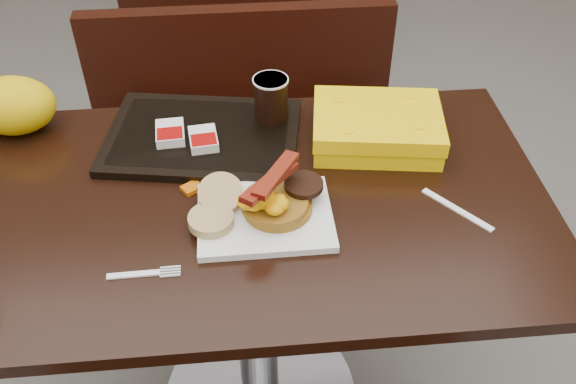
{
  "coord_description": "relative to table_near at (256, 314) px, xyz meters",
  "views": [
    {
      "loc": [
        -0.01,
        -0.93,
        1.6
      ],
      "look_at": [
        0.07,
        -0.04,
        0.8
      ],
      "focal_mm": 39.46,
      "sensor_mm": 36.0,
      "label": 1
    }
  ],
  "objects": [
    {
      "name": "table_near",
      "position": [
        0.0,
        0.0,
        0.0
      ],
      "size": [
        1.2,
        0.7,
        0.75
      ],
      "primitive_type": null,
      "color": "black",
      "rests_on": "floor"
    },
    {
      "name": "bench_near_n",
      "position": [
        0.0,
        0.7,
        -0.02
      ],
      "size": [
        1.0,
        0.46,
        0.72
      ],
      "primitive_type": null,
      "color": "black",
      "rests_on": "floor"
    },
    {
      "name": "platter",
      "position": [
        0.03,
        -0.06,
        0.38
      ],
      "size": [
        0.26,
        0.2,
        0.02
      ],
      "primitive_type": "cube",
      "rotation": [
        0.0,
        0.0,
        0.01
      ],
      "color": "white",
      "rests_on": "table_near"
    },
    {
      "name": "pancake_stack",
      "position": [
        0.05,
        -0.05,
        0.4
      ],
      "size": [
        0.14,
        0.14,
        0.03
      ],
      "primitive_type": "cylinder",
      "rotation": [
        0.0,
        0.0,
        -0.07
      ],
      "color": "#895D16",
      "rests_on": "platter"
    },
    {
      "name": "sausage_patty",
      "position": [
        0.1,
        -0.02,
        0.42
      ],
      "size": [
        0.09,
        0.09,
        0.01
      ],
      "primitive_type": "cylinder",
      "rotation": [
        0.0,
        0.0,
        -0.16
      ],
      "color": "black",
      "rests_on": "pancake_stack"
    },
    {
      "name": "scrambled_eggs",
      "position": [
        0.02,
        -0.07,
        0.44
      ],
      "size": [
        0.1,
        0.1,
        0.05
      ],
      "primitive_type": "ellipsoid",
      "rotation": [
        0.0,
        0.0,
        0.24
      ],
      "color": "#EBAB04",
      "rests_on": "pancake_stack"
    },
    {
      "name": "bacon_strips",
      "position": [
        0.04,
        -0.06,
        0.47
      ],
      "size": [
        0.15,
        0.17,
        0.01
      ],
      "primitive_type": null,
      "rotation": [
        0.0,
        0.0,
        0.93
      ],
      "color": "#4B0705",
      "rests_on": "scrambled_eggs"
    },
    {
      "name": "muffin_bottom",
      "position": [
        -0.08,
        -0.08,
        0.4
      ],
      "size": [
        0.11,
        0.11,
        0.02
      ],
      "primitive_type": "cylinder",
      "rotation": [
        0.0,
        0.0,
        0.31
      ],
      "color": "tan",
      "rests_on": "platter"
    },
    {
      "name": "muffin_top",
      "position": [
        -0.06,
        -0.02,
        0.41
      ],
      "size": [
        0.09,
        0.09,
        0.05
      ],
      "primitive_type": "cylinder",
      "rotation": [
        0.38,
        0.0,
        0.01
      ],
      "color": "tan",
      "rests_on": "platter"
    },
    {
      "name": "fork",
      "position": [
        -0.21,
        -0.18,
        0.38
      ],
      "size": [
        0.13,
        0.03,
        0.0
      ],
      "primitive_type": null,
      "rotation": [
        0.0,
        0.0,
        0.02
      ],
      "color": "white",
      "rests_on": "table_near"
    },
    {
      "name": "knife",
      "position": [
        0.4,
        -0.07,
        0.38
      ],
      "size": [
        0.11,
        0.13,
        0.0
      ],
      "primitive_type": "cube",
      "rotation": [
        0.0,
        0.0,
        -0.89
      ],
      "color": "white",
      "rests_on": "table_near"
    },
    {
      "name": "condiment_syrup",
      "position": [
        -0.12,
        0.04,
        0.38
      ],
      "size": [
        0.05,
        0.05,
        0.01
      ],
      "primitive_type": "cube",
      "rotation": [
        0.0,
        0.0,
        0.61
      ],
      "color": "#C25808",
      "rests_on": "table_near"
    },
    {
      "name": "condiment_ketchup",
      "position": [
        -0.14,
        0.1,
        0.38
      ],
      "size": [
        0.04,
        0.03,
        0.01
      ],
      "primitive_type": "cube",
      "rotation": [
        0.0,
        0.0,
        0.14
      ],
      "color": "#8C0504",
      "rests_on": "table_near"
    },
    {
      "name": "tray",
      "position": [
        -0.09,
        0.2,
        0.38
      ],
      "size": [
        0.46,
        0.36,
        0.02
      ],
      "primitive_type": "cube",
      "rotation": [
        0.0,
        0.0,
        -0.17
      ],
      "color": "black",
      "rests_on": "table_near"
    },
    {
      "name": "hashbrown_sleeve_left",
      "position": [
        -0.16,
        0.19,
        0.41
      ],
      "size": [
        0.07,
        0.09,
        0.02
      ],
      "primitive_type": "cube",
      "rotation": [
        0.0,
        0.0,
        0.07
      ],
      "color": "silver",
      "rests_on": "tray"
    },
    {
      "name": "hashbrown_sleeve_right",
      "position": [
        -0.09,
        0.17,
        0.41
      ],
      "size": [
        0.07,
        0.09,
        0.02
      ],
      "primitive_type": "cube",
      "rotation": [
        0.0,
        0.0,
        0.11
      ],
      "color": "silver",
      "rests_on": "tray"
    },
    {
      "name": "coffee_cup_far",
      "position": [
        0.06,
        0.25,
        0.45
      ],
      "size": [
        0.09,
        0.09,
        0.1
      ],
      "primitive_type": "cylinder",
      "rotation": [
        0.0,
        0.0,
        -0.26
      ],
      "color": "black",
      "rests_on": "tray"
    },
    {
      "name": "clamshell",
      "position": [
        0.29,
        0.16,
        0.41
      ],
      "size": [
        0.3,
        0.24,
        0.07
      ],
      "primitive_type": "cube",
      "rotation": [
        0.0,
        0.0,
        -0.14
      ],
      "color": "#FBC704",
      "rests_on": "table_near"
    },
    {
      "name": "paper_bag",
      "position": [
        -0.51,
        0.28,
        0.44
      ],
      "size": [
        0.22,
        0.18,
        0.13
      ],
      "primitive_type": "ellipsoid",
      "rotation": [
        0.0,
        0.0,
        0.28
      ],
      "color": "yellow",
      "rests_on": "table_near"
    }
  ]
}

